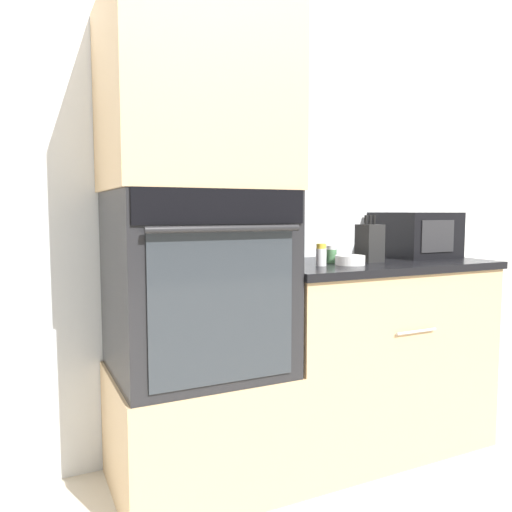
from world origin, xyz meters
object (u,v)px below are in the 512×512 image
(microwave, at_px, (414,235))
(knife_block, at_px, (370,243))
(condiment_jar_near, at_px, (331,254))
(condiment_jar_far, at_px, (321,255))
(bowl, at_px, (350,260))
(wall_oven, at_px, (197,282))
(condiment_jar_mid, at_px, (268,251))

(microwave, distance_m, knife_block, 0.41)
(microwave, distance_m, condiment_jar_near, 0.60)
(condiment_jar_near, distance_m, condiment_jar_far, 0.14)
(bowl, bearing_deg, condiment_jar_near, 104.63)
(wall_oven, distance_m, condiment_jar_near, 0.68)
(wall_oven, xyz_separation_m, knife_block, (0.87, -0.02, 0.14))
(condiment_jar_near, distance_m, condiment_jar_mid, 0.30)
(knife_block, bearing_deg, condiment_jar_far, -170.27)
(wall_oven, distance_m, knife_block, 0.88)
(bowl, xyz_separation_m, condiment_jar_mid, (-0.29, 0.24, 0.03))
(wall_oven, relative_size, condiment_jar_near, 9.08)
(wall_oven, height_order, condiment_jar_far, wall_oven)
(wall_oven, bearing_deg, microwave, 4.26)
(bowl, xyz_separation_m, condiment_jar_far, (-0.14, 0.02, 0.03))
(knife_block, xyz_separation_m, bowl, (-0.17, -0.08, -0.07))
(bowl, xyz_separation_m, condiment_jar_near, (-0.03, 0.11, 0.02))
(condiment_jar_far, bearing_deg, wall_oven, 172.40)
(wall_oven, relative_size, condiment_jar_mid, 6.54)
(bowl, bearing_deg, knife_block, 24.42)
(condiment_jar_near, bearing_deg, condiment_jar_far, -143.05)
(condiment_jar_mid, bearing_deg, microwave, -3.09)
(knife_block, bearing_deg, wall_oven, 178.61)
(condiment_jar_near, bearing_deg, bowl, -75.37)
(bowl, bearing_deg, microwave, 18.97)
(condiment_jar_near, bearing_deg, knife_block, -8.85)
(knife_block, relative_size, condiment_jar_far, 2.27)
(condiment_jar_mid, distance_m, condiment_jar_far, 0.26)
(knife_block, xyz_separation_m, condiment_jar_near, (-0.20, 0.03, -0.05))
(microwave, bearing_deg, condiment_jar_far, -166.49)
(microwave, height_order, condiment_jar_near, microwave)
(microwave, xyz_separation_m, bowl, (-0.56, -0.19, -0.10))
(bowl, height_order, condiment_jar_near, condiment_jar_near)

